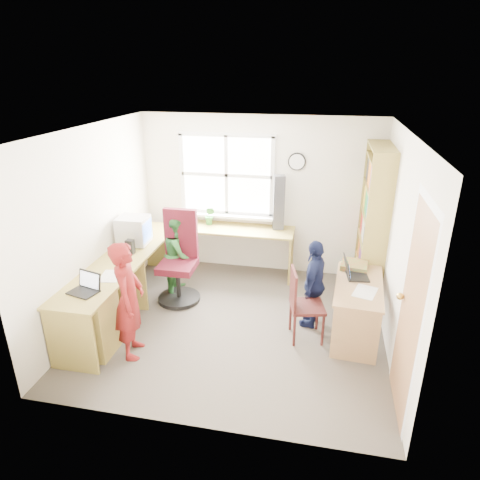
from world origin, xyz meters
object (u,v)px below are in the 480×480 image
(l_desk, at_px, (127,293))
(laptop_right, at_px, (353,272))
(wooden_chair, at_px, (302,302))
(person_navy, at_px, (314,284))
(laptop_left, at_px, (86,287))
(right_desk, at_px, (358,298))
(cd_tower, at_px, (279,203))
(crt_monitor, at_px, (134,230))
(potted_plant, at_px, (210,216))
(bookshelf, at_px, (373,227))
(person_red, at_px, (129,300))
(swivel_chair, at_px, (179,262))
(person_green, at_px, (179,254))

(l_desk, distance_m, laptop_right, 2.77)
(l_desk, relative_size, wooden_chair, 3.32)
(person_navy, bearing_deg, laptop_left, -54.34)
(right_desk, bearing_deg, laptop_left, -158.68)
(laptop_right, bearing_deg, cd_tower, 33.33)
(crt_monitor, height_order, cd_tower, cd_tower)
(wooden_chair, relative_size, potted_plant, 3.07)
(bookshelf, relative_size, person_navy, 1.86)
(l_desk, xyz_separation_m, cd_tower, (1.63, 1.82, 0.71))
(right_desk, height_order, person_navy, person_navy)
(potted_plant, relative_size, person_red, 0.21)
(right_desk, relative_size, person_navy, 1.06)
(wooden_chair, xyz_separation_m, laptop_left, (-2.31, -0.69, 0.32))
(wooden_chair, distance_m, laptop_right, 0.76)
(person_navy, bearing_deg, cd_tower, -142.55)
(swivel_chair, bearing_deg, l_desk, -117.97)
(bookshelf, relative_size, laptop_right, 5.58)
(person_green, bearing_deg, person_navy, -112.50)
(wooden_chair, xyz_separation_m, cd_tower, (-0.48, 1.66, 0.68))
(bookshelf, xyz_separation_m, person_green, (-2.63, -0.47, -0.43))
(bookshelf, relative_size, potted_plant, 7.26)
(swivel_chair, height_order, laptop_right, swivel_chair)
(l_desk, distance_m, person_green, 1.06)
(laptop_left, bearing_deg, l_desk, 85.38)
(right_desk, distance_m, laptop_left, 3.10)
(swivel_chair, bearing_deg, person_navy, -10.82)
(bookshelf, relative_size, swivel_chair, 1.67)
(swivel_chair, xyz_separation_m, wooden_chair, (1.71, -0.64, -0.06))
(right_desk, height_order, wooden_chair, wooden_chair)
(swivel_chair, bearing_deg, crt_monitor, 176.22)
(bookshelf, height_order, laptop_left, bookshelf)
(potted_plant, bearing_deg, person_red, -97.15)
(potted_plant, distance_m, person_red, 2.32)
(l_desk, distance_m, wooden_chair, 2.12)
(l_desk, bearing_deg, person_green, 71.74)
(cd_tower, xyz_separation_m, person_navy, (0.61, -1.32, -0.60))
(person_green, bearing_deg, swivel_chair, -167.90)
(swivel_chair, distance_m, potted_plant, 1.06)
(person_green, bearing_deg, bookshelf, -87.62)
(l_desk, height_order, right_desk, l_desk)
(person_green, bearing_deg, crt_monitor, 99.20)
(wooden_chair, bearing_deg, swivel_chair, 146.49)
(wooden_chair, distance_m, person_red, 1.95)
(bookshelf, height_order, person_red, bookshelf)
(bookshelf, xyz_separation_m, potted_plant, (-2.38, 0.32, -0.11))
(swivel_chair, bearing_deg, person_red, -96.29)
(potted_plant, distance_m, person_green, 0.88)
(swivel_chair, bearing_deg, wooden_chair, -21.95)
(person_red, bearing_deg, laptop_left, 79.08)
(right_desk, relative_size, bookshelf, 0.57)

